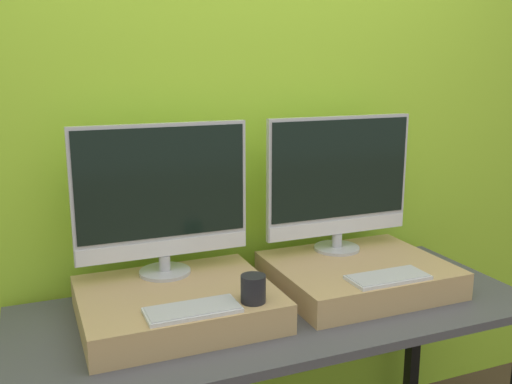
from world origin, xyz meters
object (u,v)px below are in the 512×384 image
object	(u,v)px
monitor_left	(162,196)
keyboard_right	(388,277)
keyboard_left	(193,310)
mug	(253,289)
monitor_right	(339,180)

from	to	relation	value
monitor_left	keyboard_right	size ratio (longest dim) A/B	2.14
keyboard_left	monitor_left	bearing A→B (deg)	90.00
mug	keyboard_right	world-z (taller)	mug
monitor_left	keyboard_right	world-z (taller)	monitor_left
mug	keyboard_right	xyz separation A→B (m)	(0.50, -0.00, -0.04)
keyboard_left	mug	size ratio (longest dim) A/B	3.26
monitor_right	keyboard_right	xyz separation A→B (m)	(0.00, -0.34, -0.27)
monitor_right	keyboard_right	size ratio (longest dim) A/B	2.14
mug	monitor_right	bearing A→B (deg)	34.64
monitor_right	mug	bearing A→B (deg)	-145.36
monitor_left	mug	bearing A→B (deg)	-60.49
monitor_left	monitor_right	bearing A→B (deg)	0.00
keyboard_right	mug	bearing A→B (deg)	180.00
mug	monitor_right	world-z (taller)	monitor_right
monitor_right	keyboard_left	bearing A→B (deg)	-153.59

